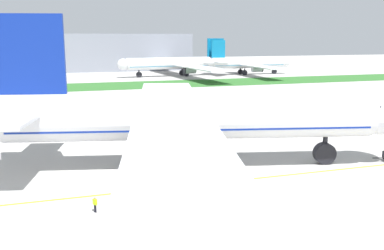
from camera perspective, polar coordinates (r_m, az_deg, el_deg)
The scene contains 10 objects.
ground_plane at distance 50.33m, azimuth 1.63°, elevation -7.34°, with size 600.00×600.00×0.00m, color #ADAAA5.
apron_taxi_line at distance 49.22m, azimuth 2.11°, elevation -7.78°, with size 280.00×0.36×0.01m, color yellow.
grass_median_strip at distance 149.25m, azimuth -11.39°, elevation 5.09°, with size 320.00×24.00×0.10m, color #2D6628.
airliner_foreground at distance 53.76m, azimuth -0.90°, elevation 1.02°, with size 55.52×88.70×19.04m.
ground_crew_wingwalker_port at distance 42.21m, azimuth -12.77°, elevation -10.06°, with size 0.42×0.47×1.56m.
service_truck_baggage_loader at distance 83.46m, azimuth -11.79°, elevation 1.09°, with size 5.80×3.21×2.71m.
service_truck_fuel_bowser at distance 104.90m, azimuth -1.72°, elevation 3.55°, with size 4.81×3.44×3.14m.
parked_airliner_far_centre at distance 184.62m, azimuth -1.82°, elevation 8.18°, with size 52.02×83.52×15.88m.
parked_airliner_far_right at distance 193.61m, azimuth 7.32°, elevation 8.17°, with size 42.04×65.68×15.12m.
terminal_building at distance 219.22m, azimuth -12.63°, elevation 9.39°, with size 93.54×20.00×18.00m, color gray.
Camera 1 is at (-15.63, -44.97, 16.31)m, focal length 40.15 mm.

